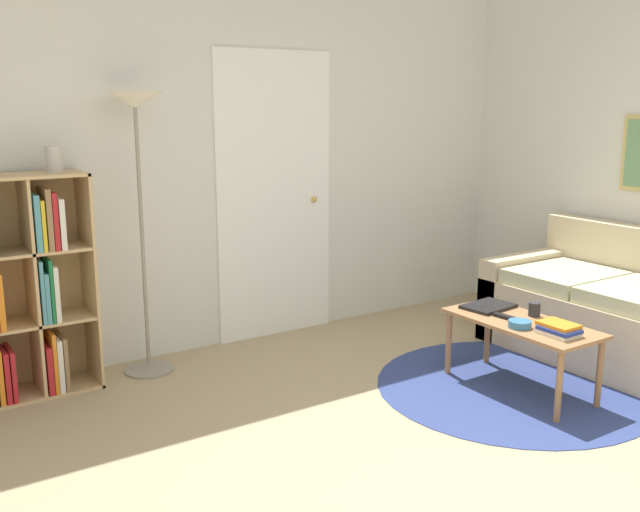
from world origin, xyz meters
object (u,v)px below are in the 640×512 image
at_px(couch, 614,313).
at_px(bowl, 520,324).
at_px(laptop, 488,306).
at_px(cup, 534,309).
at_px(floor_lamp, 137,139).
at_px(coffee_table, 521,330).
at_px(vase_on_shelf, 54,159).

height_order(couch, bowl, couch).
distance_m(couch, laptop, 0.99).
relative_size(couch, laptop, 4.61).
bearing_deg(cup, laptop, 110.60).
bearing_deg(floor_lamp, laptop, -34.12).
height_order(couch, coffee_table, couch).
distance_m(bowl, cup, 0.27).
distance_m(couch, vase_on_shelf, 3.68).
bearing_deg(bowl, floor_lamp, 135.89).
distance_m(coffee_table, laptop, 0.31).
bearing_deg(cup, floor_lamp, 141.84).
bearing_deg(bowl, cup, 23.31).
distance_m(floor_lamp, laptop, 2.37).
bearing_deg(couch, coffee_table, -176.48).
distance_m(floor_lamp, bowl, 2.49).
distance_m(couch, bowl, 1.11).
bearing_deg(couch, floor_lamp, 152.06).
bearing_deg(bowl, coffee_table, 35.72).
bearing_deg(coffee_table, floor_lamp, 139.10).
xyz_separation_m(coffee_table, laptop, (0.04, 0.30, 0.06)).
bearing_deg(vase_on_shelf, coffee_table, -34.88).
bearing_deg(coffee_table, laptop, 82.85).
xyz_separation_m(floor_lamp, coffee_table, (1.73, -1.50, -1.09)).
xyz_separation_m(couch, cup, (-0.85, -0.03, 0.17)).
relative_size(couch, vase_on_shelf, 10.25).
bearing_deg(couch, vase_on_shelf, 155.14).
xyz_separation_m(couch, vase_on_shelf, (-3.20, 1.48, 1.07)).
height_order(bowl, vase_on_shelf, vase_on_shelf).
xyz_separation_m(couch, coffee_table, (-0.99, -0.06, 0.08)).
bearing_deg(coffee_table, bowl, -144.28).
height_order(laptop, bowl, bowl).
xyz_separation_m(couch, bowl, (-1.09, -0.14, 0.15)).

